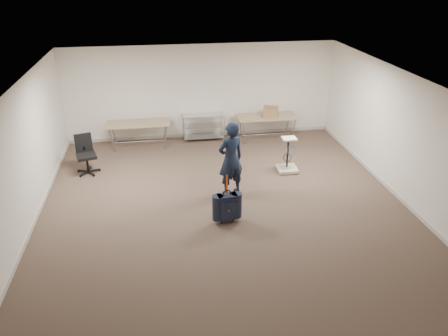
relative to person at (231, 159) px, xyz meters
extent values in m
plane|color=#423328|center=(-0.24, -0.72, -0.88)|extent=(9.00, 9.00, 0.00)
plane|color=white|center=(-0.24, 3.78, 0.52)|extent=(8.00, 0.00, 8.00)
plane|color=white|center=(-0.24, -5.22, 0.52)|extent=(8.00, 0.00, 8.00)
plane|color=white|center=(-4.24, -0.72, 0.52)|extent=(0.00, 9.00, 9.00)
plane|color=white|center=(3.76, -0.72, 0.52)|extent=(0.00, 9.00, 9.00)
plane|color=white|center=(-0.24, -0.72, 1.92)|extent=(8.00, 8.00, 0.00)
cube|color=beige|center=(-0.24, 3.77, -0.83)|extent=(8.00, 0.02, 0.10)
cube|color=beige|center=(-4.23, -0.72, -0.83)|extent=(0.02, 9.00, 0.10)
cube|color=beige|center=(3.75, -0.72, -0.83)|extent=(0.02, 9.00, 0.10)
cube|color=tan|center=(-2.14, 3.23, -0.16)|extent=(1.80, 0.75, 0.03)
cylinder|color=gray|center=(-2.14, 3.23, -0.73)|extent=(1.50, 0.02, 0.02)
cylinder|color=gray|center=(-2.89, 2.93, -0.53)|extent=(0.13, 0.04, 0.69)
cylinder|color=gray|center=(-1.39, 2.93, -0.53)|extent=(0.13, 0.04, 0.69)
cylinder|color=gray|center=(-2.89, 3.53, -0.53)|extent=(0.13, 0.04, 0.69)
cylinder|color=gray|center=(-1.39, 3.53, -0.53)|extent=(0.13, 0.04, 0.69)
cube|color=tan|center=(1.66, 3.23, -0.16)|extent=(1.80, 0.75, 0.03)
cylinder|color=gray|center=(1.66, 3.23, -0.73)|extent=(1.50, 0.02, 0.02)
cylinder|color=gray|center=(0.91, 2.93, -0.53)|extent=(0.13, 0.04, 0.69)
cylinder|color=gray|center=(2.41, 2.93, -0.53)|extent=(0.13, 0.04, 0.69)
cylinder|color=gray|center=(0.91, 3.53, -0.53)|extent=(0.13, 0.04, 0.69)
cylinder|color=gray|center=(2.41, 3.53, -0.53)|extent=(0.13, 0.04, 0.69)
cylinder|color=silver|center=(-0.84, 3.26, -0.48)|extent=(0.02, 0.02, 0.80)
cylinder|color=silver|center=(0.36, 3.26, -0.48)|extent=(0.02, 0.02, 0.80)
cylinder|color=silver|center=(-0.84, 3.71, -0.48)|extent=(0.02, 0.02, 0.80)
cylinder|color=silver|center=(0.36, 3.71, -0.48)|extent=(0.02, 0.02, 0.80)
cube|color=silver|center=(-0.24, 3.48, -0.78)|extent=(1.20, 0.45, 0.02)
cube|color=silver|center=(-0.24, 3.48, -0.43)|extent=(1.20, 0.45, 0.02)
cube|color=silver|center=(-0.24, 3.48, -0.10)|extent=(1.20, 0.45, 0.01)
imported|color=black|center=(0.00, 0.00, 0.00)|extent=(0.75, 0.63, 1.75)
cube|color=#161F32|center=(-0.28, -1.22, -0.50)|extent=(0.42, 0.28, 0.54)
cube|color=black|center=(-0.29, -1.20, -0.79)|extent=(0.37, 0.20, 0.03)
cylinder|color=black|center=(-0.41, -1.24, -0.84)|extent=(0.03, 0.08, 0.07)
cylinder|color=black|center=(-0.16, -1.21, -0.84)|extent=(0.03, 0.08, 0.07)
torus|color=black|center=(-0.28, -1.22, -0.19)|extent=(0.17, 0.05, 0.17)
cube|color=#DE440B|center=(-0.29, -1.20, 0.00)|extent=(0.04, 0.01, 0.42)
cylinder|color=black|center=(-3.42, 1.64, -0.83)|extent=(0.61, 0.61, 0.09)
cylinder|color=black|center=(-3.42, 1.64, -0.62)|extent=(0.06, 0.06, 0.40)
cube|color=black|center=(-3.42, 1.64, -0.40)|extent=(0.57, 0.57, 0.08)
cube|color=black|center=(-3.48, 1.85, -0.12)|extent=(0.42, 0.17, 0.48)
cube|color=silver|center=(1.65, 0.95, -0.82)|extent=(0.52, 0.52, 0.08)
cylinder|color=black|center=(1.45, 0.75, -0.86)|extent=(0.06, 0.06, 0.04)
cylinder|color=black|center=(1.65, 1.00, -0.38)|extent=(0.05, 0.05, 0.80)
cube|color=silver|center=(1.65, 0.95, 0.03)|extent=(0.36, 0.31, 0.04)
torus|color=#2255AC|center=(1.70, 0.87, -0.27)|extent=(0.26, 0.11, 0.25)
cube|color=#9B7E48|center=(1.74, 3.14, 0.01)|extent=(0.50, 0.44, 0.31)
camera|label=1|loc=(-1.55, -8.85, 4.07)|focal=35.00mm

